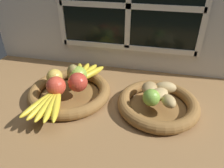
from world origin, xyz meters
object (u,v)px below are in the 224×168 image
(apple_golden_left, at_px, (55,77))
(apple_red_right, at_px, (78,82))
(fruit_bowl_left, at_px, (70,92))
(banana_bunch_back, at_px, (86,72))
(potato_back, at_px, (165,88))
(pear_brown, at_px, (74,74))
(apple_green_back, at_px, (78,75))
(potato_oblong, at_px, (150,88))
(lime_near, at_px, (151,98))
(potato_large, at_px, (159,94))
(banana_bunch_front, at_px, (49,103))
(potato_small, at_px, (169,101))
(fruit_bowl_right, at_px, (158,104))
(apple_red_front, at_px, (56,86))

(apple_golden_left, bearing_deg, apple_red_right, -12.77)
(fruit_bowl_left, distance_m, banana_bunch_back, 0.12)
(potato_back, bearing_deg, pear_brown, -179.21)
(apple_green_back, relative_size, apple_golden_left, 1.12)
(potato_oblong, xyz_separation_m, lime_near, (0.01, -0.07, 0.01))
(apple_green_back, distance_m, apple_golden_left, 0.09)
(potato_large, bearing_deg, banana_bunch_back, 161.72)
(banana_bunch_front, height_order, potato_oblong, potato_oblong)
(banana_bunch_front, xyz_separation_m, lime_near, (0.35, 0.09, 0.02))
(apple_green_back, relative_size, potato_back, 0.91)
(apple_green_back, distance_m, potato_oblong, 0.29)
(fruit_bowl_left, height_order, banana_bunch_front, banana_bunch_front)
(apple_green_back, bearing_deg, apple_golden_left, -161.70)
(banana_bunch_back, xyz_separation_m, potato_small, (0.36, -0.14, 0.01))
(potato_small, distance_m, lime_near, 0.06)
(pear_brown, xyz_separation_m, potato_large, (0.35, -0.04, -0.02))
(potato_small, bearing_deg, apple_golden_left, 174.41)
(fruit_bowl_right, xyz_separation_m, apple_red_front, (-0.38, -0.06, 0.06))
(fruit_bowl_right, relative_size, potato_large, 4.08)
(lime_near, bearing_deg, apple_green_back, 165.04)
(apple_golden_left, bearing_deg, lime_near, -7.49)
(apple_red_right, relative_size, potato_small, 1.14)
(apple_golden_left, relative_size, potato_small, 0.99)
(apple_golden_left, distance_m, lime_near, 0.40)
(apple_red_right, xyz_separation_m, apple_green_back, (-0.02, 0.05, -0.00))
(fruit_bowl_right, bearing_deg, apple_red_right, -177.37)
(pear_brown, bearing_deg, banana_bunch_front, -98.47)
(apple_red_right, height_order, apple_green_back, apple_red_right)
(apple_golden_left, distance_m, potato_small, 0.46)
(apple_red_right, distance_m, pear_brown, 0.07)
(fruit_bowl_left, relative_size, potato_back, 4.09)
(banana_bunch_front, bearing_deg, fruit_bowl_right, 19.53)
(potato_small, xyz_separation_m, lime_near, (-0.06, -0.01, 0.01))
(apple_golden_left, xyz_separation_m, potato_back, (0.44, 0.04, -0.01))
(fruit_bowl_right, height_order, lime_near, lime_near)
(potato_large, relative_size, potato_small, 1.12)
(apple_red_front, xyz_separation_m, pear_brown, (0.03, 0.10, 0.00))
(apple_green_back, bearing_deg, potato_small, -11.46)
(fruit_bowl_left, relative_size, apple_golden_left, 5.04)
(apple_golden_left, height_order, potato_small, apple_golden_left)
(apple_red_front, relative_size, banana_bunch_front, 0.37)
(apple_golden_left, relative_size, potato_oblong, 0.90)
(potato_oblong, bearing_deg, banana_bunch_back, 164.87)
(apple_red_front, bearing_deg, potato_small, 3.14)
(banana_bunch_front, bearing_deg, fruit_bowl_left, 81.78)
(potato_oblong, bearing_deg, apple_red_right, -170.83)
(fruit_bowl_left, height_order, lime_near, lime_near)
(apple_red_right, xyz_separation_m, potato_oblong, (0.27, 0.04, -0.02))
(apple_red_front, bearing_deg, pear_brown, 72.48)
(banana_bunch_front, bearing_deg, potato_back, 24.37)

